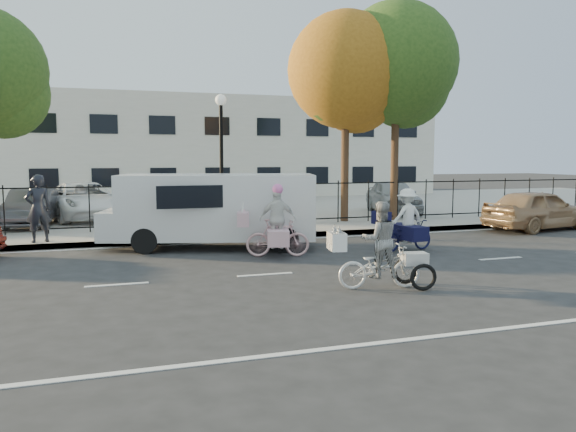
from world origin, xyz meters
name	(u,v)px	position (x,y,z in m)	size (l,w,h in m)	color
ground	(265,275)	(0.00, 0.00, 0.00)	(120.00, 120.00, 0.00)	#333334
road_markings	(265,275)	(0.00, 0.00, 0.01)	(60.00, 9.52, 0.01)	silver
curb	(218,239)	(0.00, 5.05, 0.07)	(60.00, 0.10, 0.15)	#A8A399
sidewalk	(211,234)	(0.00, 6.10, 0.07)	(60.00, 2.20, 0.15)	#A8A399
parking_lot	(175,209)	(0.00, 15.00, 0.07)	(60.00, 15.60, 0.15)	#A8A399
iron_fence	(205,205)	(0.00, 7.20, 0.90)	(58.00, 0.06, 1.50)	black
building	(154,149)	(0.00, 25.00, 3.00)	(34.00, 10.00, 6.00)	silver
lamppost	(221,137)	(0.50, 6.80, 3.11)	(0.36, 0.36, 4.33)	black
street_sign	(148,191)	(-1.85, 6.80, 1.42)	(0.85, 0.06, 1.80)	black
zebra_trike	(380,255)	(1.72, -1.86, 0.64)	(1.94, 0.95, 1.65)	white
unicorn_bike	(276,230)	(0.86, 1.98, 0.67)	(1.85, 1.33, 1.82)	#D6A2A5
bull_bike	(406,226)	(4.37, 1.73, 0.66)	(1.82, 1.26, 1.66)	black
white_van	(214,208)	(-0.34, 3.80, 1.11)	(6.05, 3.23, 2.01)	white
gold_sedan	(538,210)	(10.85, 4.13, 0.70)	(1.65, 4.10, 1.40)	tan
pedestrian	(38,208)	(-4.88, 5.40, 1.08)	(0.68, 0.45, 1.86)	black
lot_car_b	(83,201)	(-3.89, 11.19, 0.84)	(2.30, 4.98, 1.38)	white
lot_car_c	(32,207)	(-5.48, 9.52, 0.78)	(1.33, 3.82, 1.26)	#4D4E55
lot_car_d	(393,196)	(8.33, 9.58, 0.85)	(1.65, 4.09, 1.39)	#A1A5A9
tree_mid	(349,77)	(5.32, 7.55, 5.35)	(4.17, 4.17, 7.64)	#442D1D
tree_east	(399,69)	(7.24, 7.36, 5.67)	(4.41, 4.41, 8.09)	#442D1D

